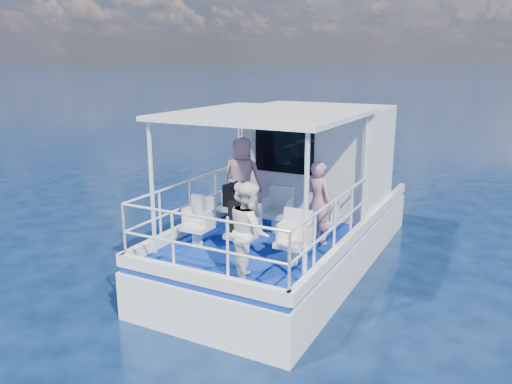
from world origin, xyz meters
TOP-DOWN VIEW (x-y plane):
  - ground at (0.00, 0.00)m, footprint 2000.00×2000.00m
  - hull at (0.00, 1.00)m, footprint 3.00×7.00m
  - deck at (0.00, 1.00)m, footprint 2.90×6.90m
  - cabin at (0.00, 2.30)m, footprint 2.85×2.00m
  - canopy at (0.00, -0.20)m, footprint 3.00×3.20m
  - canopy_posts at (0.00, -0.25)m, footprint 2.77×2.97m
  - railings at (0.00, -0.58)m, footprint 2.84×3.59m
  - seat_port_fwd at (-0.90, 0.20)m, footprint 0.48×0.46m
  - seat_center_fwd at (0.00, 0.20)m, footprint 0.48×0.46m
  - seat_stbd_fwd at (0.90, 0.20)m, footprint 0.48×0.46m
  - seat_port_aft at (-0.90, -1.10)m, footprint 0.48×0.46m
  - seat_center_aft at (0.00, -1.10)m, footprint 0.48×0.46m
  - seat_stbd_aft at (0.90, -1.10)m, footprint 0.48×0.46m
  - passenger_port_fwd at (-1.04, 0.75)m, footprint 0.71×0.58m
  - passenger_stbd_fwd at (0.88, 0.04)m, footprint 0.62×0.52m
  - passenger_stbd_aft at (0.55, -1.88)m, footprint 0.87×0.90m
  - backpack_port at (-0.94, 0.16)m, footprint 0.32×0.18m
  - backpack_center at (-0.04, -1.10)m, footprint 0.35×0.20m
  - compact_camera at (-0.94, 0.17)m, footprint 0.10×0.06m
  - panda at (-0.04, -1.10)m, footprint 0.22×0.18m

SIDE VIEW (x-z plane):
  - ground at x=0.00m, z-range 0.00..0.00m
  - hull at x=0.00m, z-range -0.80..0.80m
  - deck at x=0.00m, z-range 0.80..0.90m
  - seat_port_fwd at x=-0.90m, z-range 0.90..1.28m
  - seat_center_fwd at x=0.00m, z-range 0.90..1.28m
  - seat_stbd_fwd at x=0.90m, z-range 0.90..1.28m
  - seat_port_aft at x=-0.90m, z-range 0.90..1.28m
  - seat_center_aft at x=0.00m, z-range 0.90..1.28m
  - seat_stbd_aft at x=0.90m, z-range 0.90..1.28m
  - railings at x=0.00m, z-range 0.90..1.90m
  - backpack_port at x=-0.94m, z-range 1.28..1.71m
  - backpack_center at x=-0.04m, z-range 1.28..1.81m
  - passenger_stbd_aft at x=0.55m, z-range 0.90..2.36m
  - passenger_stbd_fwd at x=0.88m, z-range 0.90..2.36m
  - passenger_port_fwd at x=-1.04m, z-range 0.90..2.55m
  - compact_camera at x=-0.94m, z-range 1.71..1.76m
  - panda at x=-0.04m, z-range 1.81..2.15m
  - cabin at x=0.00m, z-range 0.90..3.10m
  - canopy_posts at x=0.00m, z-range 0.90..3.10m
  - canopy at x=0.00m, z-range 3.10..3.18m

